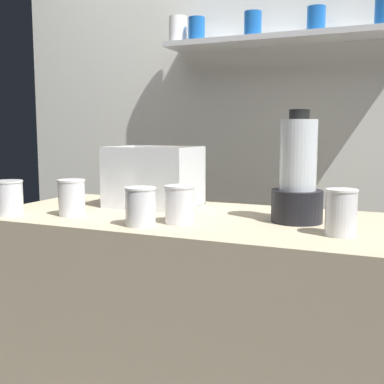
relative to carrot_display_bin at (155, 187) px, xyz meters
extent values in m
cube|color=tan|center=(0.21, -0.13, -0.52)|extent=(1.40, 0.64, 0.90)
cube|color=silver|center=(0.21, 0.64, 0.28)|extent=(2.60, 0.04, 2.50)
cube|color=silver|center=(0.36, 0.52, 0.60)|extent=(1.06, 0.20, 0.02)
cylinder|color=#1959B2|center=(-0.04, 0.50, 0.66)|extent=(0.08, 0.08, 0.11)
cylinder|color=#1959B2|center=(0.22, 0.50, 0.66)|extent=(0.08, 0.08, 0.11)
cylinder|color=#1959B2|center=(0.49, 0.52, 0.66)|extent=(0.08, 0.08, 0.11)
cylinder|color=white|center=(-0.14, 0.52, 0.67)|extent=(0.08, 0.08, 0.12)
cube|color=white|center=(0.00, 0.00, -0.07)|extent=(0.32, 0.24, 0.01)
cube|color=white|center=(0.00, -0.12, 0.04)|extent=(0.32, 0.01, 0.22)
cube|color=white|center=(0.00, 0.12, 0.04)|extent=(0.32, 0.01, 0.22)
cube|color=white|center=(-0.16, 0.00, 0.04)|extent=(0.01, 0.24, 0.22)
cube|color=white|center=(0.15, 0.00, 0.04)|extent=(0.01, 0.24, 0.22)
cone|color=orange|center=(0.03, -0.01, -0.05)|extent=(0.18, 0.05, 0.03)
cone|color=orange|center=(0.05, 0.03, -0.05)|extent=(0.14, 0.03, 0.03)
cone|color=orange|center=(0.03, -0.03, -0.05)|extent=(0.15, 0.08, 0.03)
cone|color=orange|center=(0.01, 0.00, -0.05)|extent=(0.17, 0.15, 0.03)
cone|color=orange|center=(0.04, 0.01, -0.03)|extent=(0.17, 0.08, 0.03)
cone|color=orange|center=(-0.06, -0.02, -0.03)|extent=(0.07, 0.17, 0.03)
cone|color=orange|center=(0.06, -0.01, -0.02)|extent=(0.13, 0.15, 0.03)
cone|color=orange|center=(0.02, 0.00, -0.03)|extent=(0.05, 0.20, 0.02)
cone|color=orange|center=(0.00, 0.00, 0.02)|extent=(0.14, 0.13, 0.04)
cone|color=orange|center=(-0.05, 0.00, 0.00)|extent=(0.17, 0.12, 0.02)
cone|color=orange|center=(-0.03, -0.01, 0.00)|extent=(0.03, 0.20, 0.02)
cone|color=orange|center=(-0.03, 0.00, 0.01)|extent=(0.05, 0.19, 0.03)
cone|color=orange|center=(0.00, 0.01, 0.04)|extent=(0.07, 0.19, 0.03)
cylinder|color=black|center=(0.55, -0.10, -0.02)|extent=(0.16, 0.16, 0.10)
cylinder|color=silver|center=(0.55, -0.10, 0.13)|extent=(0.11, 0.11, 0.22)
cylinder|color=orange|center=(0.55, -0.10, 0.05)|extent=(0.10, 0.10, 0.04)
cylinder|color=black|center=(0.55, -0.10, 0.26)|extent=(0.06, 0.06, 0.03)
cylinder|color=white|center=(-0.36, -0.37, -0.02)|extent=(0.09, 0.09, 0.11)
cylinder|color=orange|center=(-0.36, -0.37, -0.04)|extent=(0.08, 0.08, 0.07)
cylinder|color=white|center=(-0.36, -0.37, 0.04)|extent=(0.09, 0.09, 0.01)
cylinder|color=white|center=(-0.16, -0.29, -0.02)|extent=(0.09, 0.09, 0.11)
cylinder|color=orange|center=(-0.16, -0.29, -0.04)|extent=(0.08, 0.08, 0.07)
cylinder|color=white|center=(-0.16, -0.29, 0.04)|extent=(0.09, 0.09, 0.01)
cylinder|color=white|center=(0.14, -0.35, -0.02)|extent=(0.09, 0.09, 0.11)
cylinder|color=maroon|center=(0.14, -0.35, -0.04)|extent=(0.08, 0.08, 0.08)
cylinder|color=white|center=(0.14, -0.35, 0.04)|extent=(0.09, 0.09, 0.01)
cylinder|color=white|center=(0.23, -0.27, -0.02)|extent=(0.09, 0.09, 0.11)
cylinder|color=yellow|center=(0.23, -0.27, -0.03)|extent=(0.08, 0.08, 0.08)
cylinder|color=white|center=(0.23, -0.27, 0.04)|extent=(0.09, 0.09, 0.01)
cylinder|color=white|center=(0.70, -0.26, -0.01)|extent=(0.08, 0.08, 0.12)
cylinder|color=orange|center=(0.70, -0.26, -0.03)|extent=(0.08, 0.08, 0.08)
cylinder|color=white|center=(0.70, -0.26, 0.05)|extent=(0.09, 0.09, 0.01)
camera|label=1|loc=(0.84, -1.59, 0.21)|focal=45.09mm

